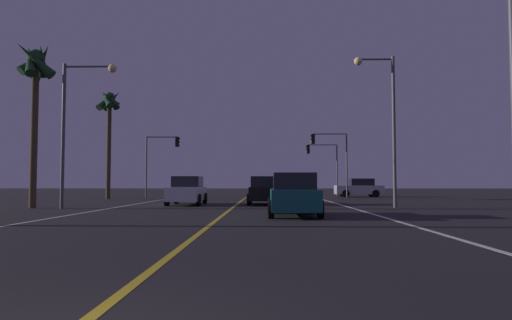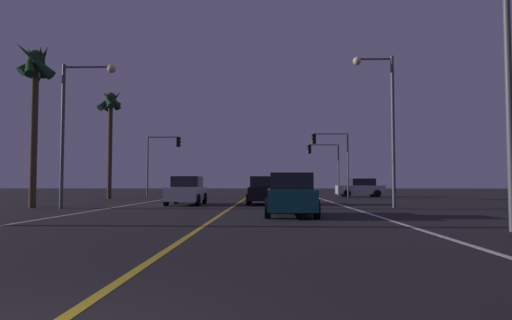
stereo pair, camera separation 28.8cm
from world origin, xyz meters
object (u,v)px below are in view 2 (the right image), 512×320
Objects in this scene: street_lamp_right_far at (384,111)px; traffic_light_near_right at (331,150)px; car_lead_same_lane at (290,195)px; car_crossing_side at (361,188)px; traffic_light_far_right at (323,157)px; palm_tree_left_mid at (35,76)px; car_ahead_far at (264,191)px; palm_tree_left_far at (110,110)px; street_lamp_right_near at (489,27)px; car_oncoming at (187,191)px; traffic_light_near_left at (164,152)px; street_lamp_left_mid at (76,115)px.

traffic_light_near_right is at bearing -88.29° from street_lamp_right_far.
car_crossing_side is (7.59, 23.93, 0.00)m from car_lead_same_lane.
palm_tree_left_mid is at bearing 52.00° from traffic_light_far_right.
street_lamp_right_far reaches higher than car_ahead_far.
car_ahead_far is 16.64m from palm_tree_left_far.
palm_tree_left_far is at bearing -51.40° from street_lamp_right_near.
palm_tree_left_far is at bearing -33.00° from street_lamp_right_far.
palm_tree_left_far is at bearing 55.63° from car_ahead_far.
palm_tree_left_mid is 0.97× the size of palm_tree_left_far.
car_ahead_far is at bearing 65.86° from traffic_light_near_right.
palm_tree_left_mid reaches higher than traffic_light_near_right.
car_oncoming is 0.47× the size of palm_tree_left_far.
car_crossing_side is at bearing 123.67° from traffic_light_far_right.
traffic_light_near_left is (-15.20, 0.00, -0.18)m from traffic_light_near_right.
car_ahead_far is 17.17m from street_lamp_right_near.
car_crossing_side and car_oncoming have the same top height.
palm_tree_left_far is at bearing 92.69° from palm_tree_left_mid.
traffic_light_near_left reaches higher than car_lead_same_lane.
palm_tree_left_far is (-8.06, 9.37, 6.42)m from car_oncoming.
traffic_light_near_right is 25.18m from palm_tree_left_mid.
palm_tree_left_far is at bearing 14.69° from car_crossing_side.
traffic_light_far_right is (15.17, 5.50, -0.19)m from traffic_light_near_left.
street_lamp_right_near is 21.48m from palm_tree_left_mid.
car_lead_same_lane is 15.54m from palm_tree_left_mid.
car_oncoming is 0.82× the size of traffic_light_far_right.
street_lamp_right_near is 11.51m from street_lamp_right_far.
palm_tree_left_mid reaches higher than car_oncoming.
traffic_light_far_right reaches higher than car_ahead_far.
traffic_light_near_left is 32.44m from street_lamp_right_near.
car_oncoming is at bearing 61.54° from traffic_light_far_right.
street_lamp_right_far reaches higher than street_lamp_left_mid.
street_lamp_left_mid is at bearing 49.62° from traffic_light_near_right.
traffic_light_near_left is at bearing 89.30° from street_lamp_left_mid.
traffic_light_near_right is 23.81m from street_lamp_left_mid.
traffic_light_near_right reaches higher than car_oncoming.
street_lamp_right_far is (11.01, -3.01, 4.29)m from car_oncoming.
street_lamp_right_near is 30.60m from palm_tree_left_far.
street_lamp_right_near reaches higher than car_oncoming.
traffic_light_far_right reaches higher than car_oncoming.
car_oncoming is at bearing 25.85° from palm_tree_left_mid.
traffic_light_far_right is (-0.02, 5.50, -0.36)m from traffic_light_near_right.
palm_tree_left_mid is at bearing -87.31° from palm_tree_left_far.
car_ahead_far is 0.58× the size of street_lamp_left_mid.
street_lamp_right_far is at bearing -120.15° from car_ahead_far.
traffic_light_near_left reaches higher than car_ahead_far.
palm_tree_left_far is at bearing 37.09° from car_lead_same_lane.
traffic_light_near_right is 0.66× the size of palm_tree_left_mid.
palm_tree_left_mid is at bearing 68.05° from car_lead_same_lane.
street_lamp_left_mid reaches higher than car_oncoming.
car_lead_same_lane is 1.00× the size of car_crossing_side.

